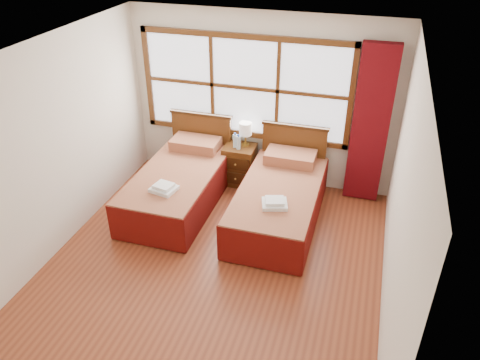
% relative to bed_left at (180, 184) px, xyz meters
% --- Properties ---
extents(floor, '(4.50, 4.50, 0.00)m').
position_rel_bed_left_xyz_m(floor, '(0.93, -1.20, -0.32)').
color(floor, brown).
rests_on(floor, ground).
extents(ceiling, '(4.50, 4.50, 0.00)m').
position_rel_bed_left_xyz_m(ceiling, '(0.93, -1.20, 2.28)').
color(ceiling, white).
rests_on(ceiling, wall_back).
extents(wall_back, '(4.00, 0.00, 4.00)m').
position_rel_bed_left_xyz_m(wall_back, '(0.93, 1.05, 0.98)').
color(wall_back, silver).
rests_on(wall_back, floor).
extents(wall_left, '(0.00, 4.50, 4.50)m').
position_rel_bed_left_xyz_m(wall_left, '(-1.07, -1.20, 0.98)').
color(wall_left, silver).
rests_on(wall_left, floor).
extents(wall_right, '(0.00, 4.50, 4.50)m').
position_rel_bed_left_xyz_m(wall_right, '(2.93, -1.20, 0.98)').
color(wall_right, silver).
rests_on(wall_right, floor).
extents(window, '(3.16, 0.06, 1.56)m').
position_rel_bed_left_xyz_m(window, '(0.68, 1.02, 1.18)').
color(window, white).
rests_on(window, wall_back).
extents(curtain, '(0.50, 0.16, 2.30)m').
position_rel_bed_left_xyz_m(curtain, '(2.53, 0.91, 0.85)').
color(curtain, '#660A10').
rests_on(curtain, wall_back).
extents(bed_left, '(1.07, 2.09, 1.04)m').
position_rel_bed_left_xyz_m(bed_left, '(0.00, 0.00, 0.00)').
color(bed_left, '#381E0B').
rests_on(bed_left, floor).
extents(bed_right, '(1.07, 2.09, 1.04)m').
position_rel_bed_left_xyz_m(bed_right, '(1.48, 0.00, -0.00)').
color(bed_right, '#381E0B').
rests_on(bed_right, floor).
extents(nightstand, '(0.47, 0.46, 0.63)m').
position_rel_bed_left_xyz_m(nightstand, '(0.67, 0.80, -0.00)').
color(nightstand, '#552F12').
rests_on(nightstand, floor).
extents(towels_left, '(0.37, 0.33, 0.09)m').
position_rel_bed_left_xyz_m(towels_left, '(0.04, -0.57, 0.28)').
color(towels_left, white).
rests_on(towels_left, bed_left).
extents(towels_right, '(0.38, 0.35, 0.09)m').
position_rel_bed_left_xyz_m(towels_right, '(1.52, -0.50, 0.28)').
color(towels_right, white).
rests_on(towels_right, bed_right).
extents(lamp, '(0.19, 0.19, 0.38)m').
position_rel_bed_left_xyz_m(lamp, '(0.74, 0.87, 0.58)').
color(lamp, gold).
rests_on(lamp, nightstand).
extents(bottle_near, '(0.06, 0.06, 0.24)m').
position_rel_bed_left_xyz_m(bottle_near, '(0.61, 0.77, 0.42)').
color(bottle_near, '#BCE2F2').
rests_on(bottle_near, nightstand).
extents(bottle_far, '(0.06, 0.06, 0.24)m').
position_rel_bed_left_xyz_m(bottle_far, '(0.68, 0.73, 0.42)').
color(bottle_far, '#BCE2F2').
rests_on(bottle_far, nightstand).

